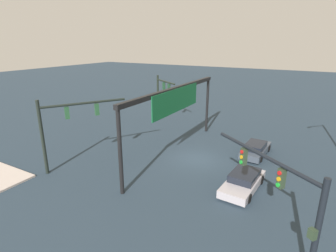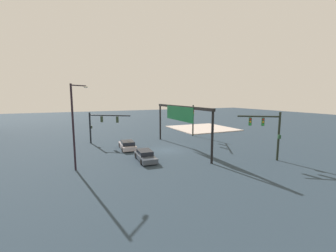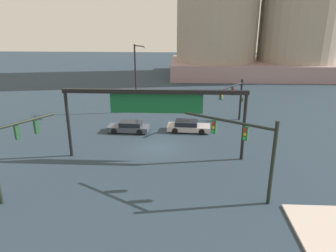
{
  "view_description": "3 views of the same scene",
  "coord_description": "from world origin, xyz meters",
  "px_view_note": "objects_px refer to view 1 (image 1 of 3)",
  "views": [
    {
      "loc": [
        20.17,
        8.36,
        9.92
      ],
      "look_at": [
        1.78,
        -2.04,
        3.25
      ],
      "focal_mm": 28.71,
      "sensor_mm": 36.0,
      "label": 1
    },
    {
      "loc": [
        -27.43,
        12.01,
        7.56
      ],
      "look_at": [
        0.16,
        -0.42,
        3.41
      ],
      "focal_mm": 23.4,
      "sensor_mm": 36.0,
      "label": 2
    },
    {
      "loc": [
        2.39,
        -27.93,
        11.94
      ],
      "look_at": [
        1.11,
        -1.78,
        2.83
      ],
      "focal_mm": 33.5,
      "sensor_mm": 36.0,
      "label": 3
    }
  ],
  "objects_px": {
    "traffic_signal_opposite_side": "(162,91)",
    "sedan_car_waiting_far": "(256,149)",
    "traffic_signal_near_corner": "(64,121)",
    "sedan_car_approaching": "(243,181)",
    "traffic_signal_cross_street": "(284,190)"
  },
  "relations": [
    {
      "from": "traffic_signal_near_corner",
      "to": "traffic_signal_cross_street",
      "type": "distance_m",
      "value": 16.14
    },
    {
      "from": "traffic_signal_opposite_side",
      "to": "sedan_car_approaching",
      "type": "xyz_separation_m",
      "value": [
        12.18,
        13.89,
        -3.23
      ]
    },
    {
      "from": "traffic_signal_cross_street",
      "to": "sedan_car_waiting_far",
      "type": "height_order",
      "value": "traffic_signal_cross_street"
    },
    {
      "from": "traffic_signal_near_corner",
      "to": "sedan_car_waiting_far",
      "type": "height_order",
      "value": "traffic_signal_near_corner"
    },
    {
      "from": "traffic_signal_opposite_side",
      "to": "sedan_car_waiting_far",
      "type": "bearing_deg",
      "value": 10.87
    },
    {
      "from": "traffic_signal_near_corner",
      "to": "traffic_signal_opposite_side",
      "type": "relative_size",
      "value": 1.02
    },
    {
      "from": "traffic_signal_cross_street",
      "to": "sedan_car_approaching",
      "type": "height_order",
      "value": "traffic_signal_cross_street"
    },
    {
      "from": "traffic_signal_near_corner",
      "to": "sedan_car_waiting_far",
      "type": "relative_size",
      "value": 1.28
    },
    {
      "from": "traffic_signal_opposite_side",
      "to": "traffic_signal_cross_street",
      "type": "height_order",
      "value": "traffic_signal_opposite_side"
    },
    {
      "from": "sedan_car_waiting_far",
      "to": "traffic_signal_near_corner",
      "type": "bearing_deg",
      "value": 132.66
    },
    {
      "from": "traffic_signal_near_corner",
      "to": "sedan_car_approaching",
      "type": "xyz_separation_m",
      "value": [
        -3.82,
        13.12,
        -3.45
      ]
    },
    {
      "from": "traffic_signal_near_corner",
      "to": "sedan_car_approaching",
      "type": "distance_m",
      "value": 14.09
    },
    {
      "from": "traffic_signal_near_corner",
      "to": "sedan_car_waiting_far",
      "type": "xyz_separation_m",
      "value": [
        -10.28,
        12.57,
        -3.45
      ]
    },
    {
      "from": "sedan_car_approaching",
      "to": "sedan_car_waiting_far",
      "type": "relative_size",
      "value": 1.04
    },
    {
      "from": "sedan_car_approaching",
      "to": "sedan_car_waiting_far",
      "type": "bearing_deg",
      "value": -171.07
    }
  ]
}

